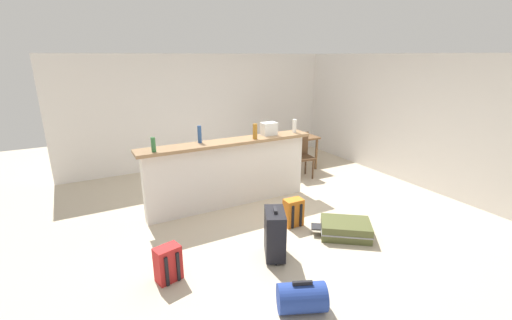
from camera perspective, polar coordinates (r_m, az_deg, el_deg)
ground_plane at (r=5.73m, az=3.41°, el=-8.50°), size 13.00×13.00×0.05m
wall_back at (r=8.00m, az=-8.07°, el=8.40°), size 6.60×0.10×2.50m
wall_right at (r=7.54m, az=22.61°, el=6.70°), size 0.10×6.00×2.50m
partition_half_wall at (r=5.67m, az=-4.53°, el=-2.56°), size 2.80×0.20×1.09m
bar_countertop at (r=5.50m, az=-4.66°, el=3.02°), size 2.96×0.40×0.05m
bottle_green at (r=5.03m, az=-16.96°, el=2.50°), size 0.06×0.06×0.21m
bottle_blue at (r=5.39m, az=-9.51°, el=4.30°), size 0.06×0.06×0.27m
bottle_amber at (r=5.57m, az=-0.17°, el=4.85°), size 0.08×0.08×0.25m
bottle_white at (r=6.09m, az=6.52°, el=5.74°), size 0.07×0.07×0.24m
grocery_bag at (r=5.86m, az=2.18°, el=5.30°), size 0.26×0.18×0.22m
dining_table at (r=7.56m, az=5.74°, el=3.30°), size 1.10×0.80×0.74m
dining_chair_near_partition at (r=7.11m, az=7.64°, el=1.22°), size 0.45×0.45×0.93m
suitcase_flat_olive at (r=5.04m, az=14.85°, el=-11.16°), size 0.86×0.81×0.22m
suitcase_upright_black at (r=4.33m, az=3.19°, el=-12.28°), size 0.41×0.50×0.67m
backpack_red at (r=4.12m, az=-14.68°, el=-16.61°), size 0.31×0.29×0.42m
duffel_bag_blue at (r=3.66m, az=7.74°, el=-22.02°), size 0.56×0.47×0.34m
backpack_orange at (r=5.16m, az=6.25°, el=-8.82°), size 0.29×0.26×0.42m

